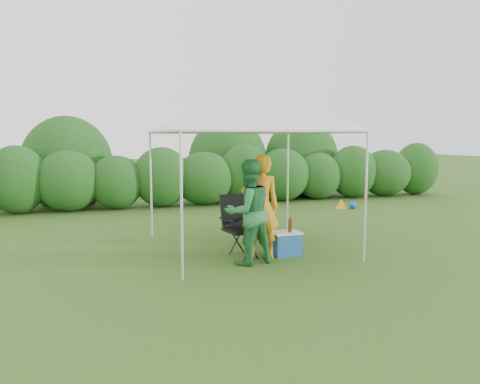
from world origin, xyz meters
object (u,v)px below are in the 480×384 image
object	(u,v)px
canopy	(247,112)
cooler	(286,243)
chair_right	(252,216)
chair_left	(241,221)
woman	(248,212)
man	(260,207)

from	to	relation	value
canopy	cooler	size ratio (longest dim) A/B	6.15
chair_right	chair_left	distance (m)	1.08
chair_left	woman	size ratio (longest dim) A/B	0.63
chair_right	man	distance (m)	1.33
chair_right	man	size ratio (longest dim) A/B	0.50
chair_right	cooler	size ratio (longest dim) A/B	1.74
man	cooler	size ratio (longest dim) A/B	3.46
chair_right	canopy	bearing A→B (deg)	-119.11
canopy	cooler	world-z (taller)	canopy
cooler	chair_right	bearing A→B (deg)	96.97
canopy	man	bearing A→B (deg)	-92.71
canopy	chair_right	size ratio (longest dim) A/B	3.53
cooler	chair_left	bearing A→B (deg)	159.68
canopy	woman	size ratio (longest dim) A/B	1.85
canopy	woman	bearing A→B (deg)	-107.99
chair_right	chair_left	size ratio (longest dim) A/B	0.84
chair_right	woman	size ratio (longest dim) A/B	0.52
chair_left	cooler	size ratio (longest dim) A/B	2.08
chair_left	man	bearing A→B (deg)	-62.68
chair_left	man	distance (m)	0.48
woman	canopy	bearing A→B (deg)	-119.93
chair_right	man	world-z (taller)	man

